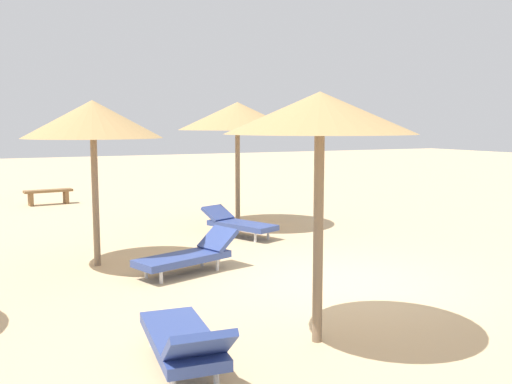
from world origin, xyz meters
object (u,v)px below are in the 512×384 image
parasol_5 (237,116)px  lounger_2 (189,255)px  bench_1 (48,194)px  lounger_5 (238,223)px  lounger_0 (184,340)px  parasol_0 (320,115)px  parasol_2 (93,120)px

parasol_5 → lounger_2: parasol_5 is taller
bench_1 → lounger_5: bearing=-65.8°
lounger_2 → lounger_5: size_ratio=0.99×
parasol_5 → lounger_0: (-4.01, -7.48, -2.48)m
lounger_0 → bench_1: lounger_0 is taller
parasol_0 → lounger_5: size_ratio=1.47×
parasol_0 → lounger_2: parasol_0 is taller
parasol_2 → lounger_5: parasol_2 is taller
parasol_0 → parasol_2: 5.17m
parasol_5 → bench_1: parasol_5 is taller
parasol_0 → parasol_5: size_ratio=0.94×
parasol_2 → lounger_5: 4.39m
lounger_2 → lounger_0: bearing=-110.2°
parasol_2 → parasol_5: size_ratio=0.96×
lounger_0 → parasol_2: bearing=89.9°
parasol_0 → parasol_2: bearing=108.8°
parasol_2 → parasol_5: 4.75m
parasol_5 → lounger_0: bearing=-118.2°
lounger_2 → parasol_0: bearing=-84.9°
lounger_2 → parasol_5: bearing=55.0°
parasol_5 → lounger_2: size_ratio=1.58×
parasol_0 → parasol_5: (2.34, 7.45, 0.10)m
parasol_5 → bench_1: size_ratio=2.05×
parasol_0 → bench_1: bearing=96.6°
parasol_0 → lounger_2: bearing=95.1°
lounger_0 → lounger_2: 3.92m
lounger_5 → bench_1: size_ratio=1.31×
parasol_0 → bench_1: size_ratio=1.93×
parasol_0 → lounger_2: size_ratio=1.48×
parasol_5 → bench_1: (-3.92, 6.27, -2.45)m
parasol_5 → lounger_2: 5.26m
parasol_0 → lounger_5: parasol_0 is taller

